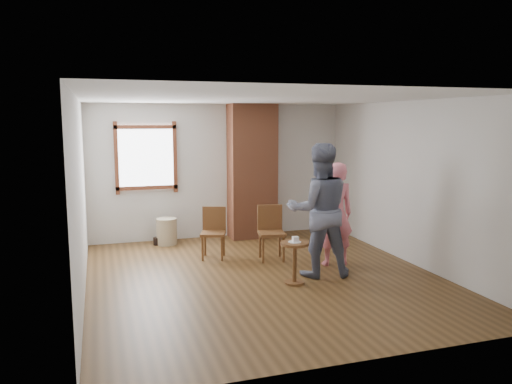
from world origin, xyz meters
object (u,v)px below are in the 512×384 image
dining_chair_left (214,230)px  person_pink (335,214)px  stoneware_crock (167,231)px  dining_chair_right (271,229)px  man (319,210)px  side_table (295,256)px

dining_chair_left → person_pink: size_ratio=0.51×
stoneware_crock → dining_chair_right: 2.16m
dining_chair_left → person_pink: 2.04m
man → stoneware_crock: bearing=-42.8°
side_table → man: (0.49, 0.26, 0.58)m
man → dining_chair_right: bearing=-59.4°
person_pink → stoneware_crock: bearing=-37.9°
man → person_pink: (0.47, 0.41, -0.16)m
side_table → dining_chair_right: bearing=85.4°
dining_chair_left → man: 1.97m
dining_chair_left → man: bearing=-29.0°
dining_chair_right → person_pink: size_ratio=0.54×
side_table → man: bearing=28.5°
dining_chair_right → man: 1.21m
stoneware_crock → dining_chair_left: size_ratio=0.58×
stoneware_crock → person_pink: person_pink is taller
dining_chair_left → man: (1.27, -1.42, 0.51)m
dining_chair_left → stoneware_crock: bearing=138.8°
dining_chair_left → side_table: bearing=-45.9°
stoneware_crock → dining_chair_left: bearing=-60.6°
dining_chair_right → stoneware_crock: bearing=144.6°
dining_chair_left → man: size_ratio=0.43×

